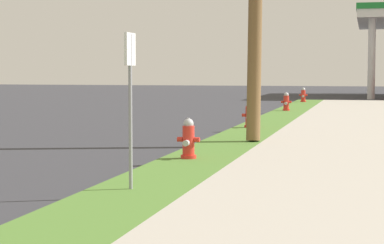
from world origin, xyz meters
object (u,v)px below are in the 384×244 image
at_px(fire_hydrant_second, 188,141).
at_px(street_sign_post, 130,78).
at_px(fire_hydrant_fourth, 286,103).
at_px(fire_hydrant_third, 249,116).
at_px(fire_hydrant_fifth, 303,96).

distance_m(fire_hydrant_second, street_sign_post, 3.63).
bearing_deg(fire_hydrant_fourth, street_sign_post, -89.89).
distance_m(fire_hydrant_second, fire_hydrant_third, 7.22).
distance_m(fire_hydrant_second, fire_hydrant_fifth, 24.00).
bearing_deg(fire_hydrant_third, fire_hydrant_second, -89.57).
bearing_deg(street_sign_post, fire_hydrant_fourth, 90.11).
xyz_separation_m(fire_hydrant_fifth, street_sign_post, (0.06, -27.43, 1.19)).
bearing_deg(fire_hydrant_fifth, street_sign_post, -89.86).
bearing_deg(fire_hydrant_fifth, fire_hydrant_second, -89.99).
relative_size(fire_hydrant_second, fire_hydrant_fifth, 1.00).
bearing_deg(fire_hydrant_second, fire_hydrant_third, 90.43).
height_order(fire_hydrant_third, street_sign_post, street_sign_post).
distance_m(fire_hydrant_second, fire_hydrant_fourth, 15.88).
xyz_separation_m(fire_hydrant_third, fire_hydrant_fifth, (0.05, 16.78, 0.00)).
xyz_separation_m(fire_hydrant_fourth, street_sign_post, (0.04, -19.31, 1.19)).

